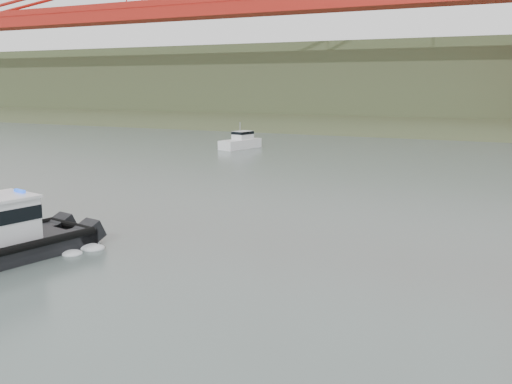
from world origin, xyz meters
TOP-DOWN VIEW (x-y plane):
  - ground at (0.00, 0.00)m, footprint 400.00×400.00m
  - headlands at (0.00, 125.50)m, footprint 500.00×105.36m
  - motorboat at (-21.94, 47.22)m, footprint 3.56×6.96m

SIDE VIEW (x-z plane):
  - ground at x=0.00m, z-range 0.00..0.00m
  - motorboat at x=-21.94m, z-range -0.92..2.74m
  - headlands at x=0.00m, z-range -6.52..20.61m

